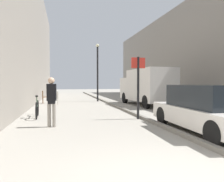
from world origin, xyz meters
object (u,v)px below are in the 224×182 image
at_px(pedestrian_main_foreground, 52,98).
at_px(cafe_chair_near_window, 55,97).
at_px(parked_car, 207,109).
at_px(lamp_post, 98,69).
at_px(street_sign_post, 138,82).
at_px(cafe_chair_by_doorway, 44,96).
at_px(bicycle_leaning, 37,109).
at_px(delivery_van, 146,86).

bearing_deg(pedestrian_main_foreground, cafe_chair_near_window, 102.08).
height_order(parked_car, lamp_post, lamp_post).
height_order(parked_car, street_sign_post, street_sign_post).
xyz_separation_m(pedestrian_main_foreground, cafe_chair_by_doorway, (-0.98, 9.20, -0.44)).
distance_m(pedestrian_main_foreground, cafe_chair_near_window, 7.65).
bearing_deg(pedestrian_main_foreground, cafe_chair_by_doorway, 107.06).
bearing_deg(cafe_chair_by_doorway, cafe_chair_near_window, 17.46).
relative_size(pedestrian_main_foreground, cafe_chair_by_doorway, 1.81).
relative_size(pedestrian_main_foreground, lamp_post, 0.36).
distance_m(parked_car, cafe_chair_near_window, 10.67).
height_order(street_sign_post, bicycle_leaning, street_sign_post).
relative_size(parked_car, street_sign_post, 1.64).
bearing_deg(cafe_chair_near_window, bicycle_leaning, -98.88).
xyz_separation_m(street_sign_post, bicycle_leaning, (-4.18, 1.44, -1.16)).
bearing_deg(cafe_chair_near_window, parked_car, -65.66).
distance_m(parked_car, cafe_chair_by_doorway, 12.45).
bearing_deg(pedestrian_main_foreground, street_sign_post, 25.26).
relative_size(cafe_chair_near_window, cafe_chair_by_doorway, 1.00).
height_order(street_sign_post, cafe_chair_by_doorway, street_sign_post).
xyz_separation_m(parked_car, lamp_post, (-1.49, 11.88, 2.01)).
xyz_separation_m(parked_car, bicycle_leaning, (-5.43, 4.19, -0.33)).
relative_size(delivery_van, parked_car, 1.30).
bearing_deg(delivery_van, lamp_post, 122.78).
bearing_deg(bicycle_leaning, lamp_post, 59.66).
xyz_separation_m(street_sign_post, cafe_chair_near_window, (-3.59, 6.76, -1.00)).
height_order(cafe_chair_near_window, cafe_chair_by_doorway, same).
relative_size(bicycle_leaning, cafe_chair_near_window, 1.88).
distance_m(lamp_post, bicycle_leaning, 8.95).
height_order(street_sign_post, lamp_post, lamp_post).
distance_m(cafe_chair_near_window, cafe_chair_by_doorway, 1.78).
xyz_separation_m(bicycle_leaning, cafe_chair_by_doorway, (-0.25, 6.89, 0.17)).
bearing_deg(bicycle_leaning, street_sign_post, -22.20).
xyz_separation_m(delivery_van, cafe_chair_near_window, (-6.10, 1.46, -0.76)).
bearing_deg(cafe_chair_by_doorway, pedestrian_main_foreground, -4.43).
height_order(lamp_post, cafe_chair_by_doorway, lamp_post).
bearing_deg(cafe_chair_by_doorway, lamp_post, 90.36).
xyz_separation_m(pedestrian_main_foreground, bicycle_leaning, (-0.73, 2.31, -0.60)).
xyz_separation_m(delivery_van, cafe_chair_by_doorway, (-6.93, 3.02, -0.76)).
height_order(delivery_van, bicycle_leaning, delivery_van).
relative_size(street_sign_post, lamp_post, 0.55).
relative_size(bicycle_leaning, cafe_chair_by_doorway, 1.88).
distance_m(pedestrian_main_foreground, lamp_post, 10.65).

